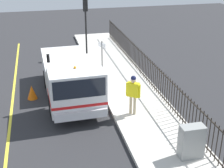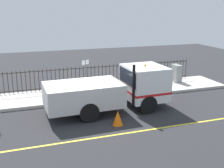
# 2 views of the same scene
# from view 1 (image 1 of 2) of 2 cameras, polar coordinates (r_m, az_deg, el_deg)

# --- Properties ---
(ground_plane) EXTENTS (44.58, 44.58, 0.00)m
(ground_plane) POSITION_cam_1_polar(r_m,az_deg,el_deg) (17.54, -8.46, -0.63)
(ground_plane) COLOR #2B2B2D
(ground_plane) RESTS_ON ground
(sidewalk_slab) EXTENTS (2.89, 20.26, 0.17)m
(sidewalk_slab) POSITION_cam_1_polar(r_m,az_deg,el_deg) (18.00, 1.89, 0.58)
(sidewalk_slab) COLOR beige
(sidewalk_slab) RESTS_ON ground
(lane_marking) EXTENTS (0.12, 18.24, 0.01)m
(lane_marking) POSITION_cam_1_polar(r_m,az_deg,el_deg) (17.57, -16.99, -1.39)
(lane_marking) COLOR yellow
(lane_marking) RESTS_ON ground
(work_truck) EXTENTS (2.53, 6.65, 2.63)m
(work_truck) POSITION_cam_1_polar(r_m,az_deg,el_deg) (15.53, -7.26, 1.17)
(work_truck) COLOR white
(work_truck) RESTS_ON ground
(worker_standing) EXTENTS (0.56, 0.48, 1.81)m
(worker_standing) POSITION_cam_1_polar(r_m,az_deg,el_deg) (13.93, 3.74, -1.24)
(worker_standing) COLOR yellow
(worker_standing) RESTS_ON sidewalk_slab
(iron_fence) EXTENTS (0.04, 17.26, 1.42)m
(iron_fence) POSITION_cam_1_polar(r_m,az_deg,el_deg) (18.04, 5.65, 3.27)
(iron_fence) COLOR black
(iron_fence) RESTS_ON sidewalk_slab
(traffic_light_near) EXTENTS (0.31, 0.22, 3.73)m
(traffic_light_near) POSITION_cam_1_polar(r_m,az_deg,el_deg) (21.71, -4.69, 12.10)
(traffic_light_near) COLOR black
(traffic_light_near) RESTS_ON sidewalk_slab
(utility_cabinet) EXTENTS (0.85, 0.46, 1.23)m
(utility_cabinet) POSITION_cam_1_polar(r_m,az_deg,el_deg) (11.74, 13.83, -9.83)
(utility_cabinet) COLOR gray
(utility_cabinet) RESTS_ON sidewalk_slab
(traffic_cone) EXTENTS (0.49, 0.49, 0.70)m
(traffic_cone) POSITION_cam_1_polar(r_m,az_deg,el_deg) (16.47, -13.94, -1.41)
(traffic_cone) COLOR orange
(traffic_cone) RESTS_ON ground
(street_sign) EXTENTS (0.29, 0.44, 2.37)m
(street_sign) POSITION_cam_1_polar(r_m,az_deg,el_deg) (16.85, -1.77, 4.63)
(street_sign) COLOR #4C4C4C
(street_sign) RESTS_ON sidewalk_slab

